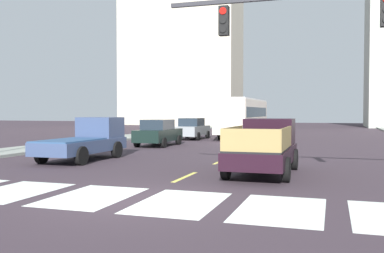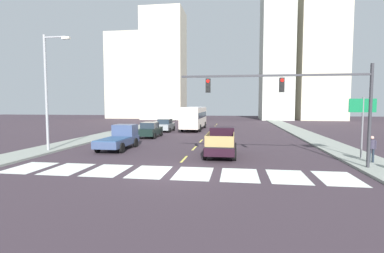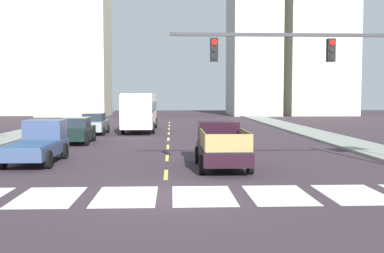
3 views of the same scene
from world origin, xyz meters
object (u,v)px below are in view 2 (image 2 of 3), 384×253
at_px(pickup_dark, 120,138).
at_px(streetlight_left, 48,88).
at_px(traffic_signal_gantry, 304,95).
at_px(pickup_stakebed, 221,142).
at_px(direction_sign_green, 362,115).
at_px(city_bus, 194,116).
at_px(pedestrian_waiting, 372,147).
at_px(sedan_mid, 150,130).
at_px(sedan_far, 165,125).

relative_size(pickup_dark, streetlight_left, 0.58).
bearing_deg(traffic_signal_gantry, pickup_dark, 157.77).
bearing_deg(pickup_stakebed, streetlight_left, -175.71).
bearing_deg(direction_sign_green, city_bus, 123.58).
bearing_deg(pedestrian_waiting, pickup_stakebed, 5.16).
bearing_deg(pickup_dark, city_bus, 78.90).
height_order(pickup_dark, sedan_mid, pickup_dark).
bearing_deg(traffic_signal_gantry, sedan_mid, 133.69).
bearing_deg(traffic_signal_gantry, city_bus, 111.97).
bearing_deg(pedestrian_waiting, city_bus, -40.33).
relative_size(traffic_signal_gantry, direction_sign_green, 2.58).
bearing_deg(streetlight_left, sedan_mid, 66.10).
distance_m(sedan_mid, pedestrian_waiting, 21.69).
bearing_deg(city_bus, pickup_stakebed, -78.55).
bearing_deg(pickup_stakebed, sedan_far, 117.62).
bearing_deg(streetlight_left, traffic_signal_gantry, -9.62).
relative_size(sedan_far, streetlight_left, 0.49).
height_order(pickup_stakebed, traffic_signal_gantry, traffic_signal_gantry).
bearing_deg(pickup_dark, sedan_mid, 89.11).
bearing_deg(sedan_far, traffic_signal_gantry, -55.38).
relative_size(sedan_mid, traffic_signal_gantry, 0.41).
xyz_separation_m(traffic_signal_gantry, streetlight_left, (-18.21, 3.09, 0.70)).
relative_size(pickup_stakebed, sedan_mid, 1.18).
relative_size(pickup_stakebed, pedestrian_waiting, 3.17).
bearing_deg(sedan_far, sedan_mid, -87.54).
relative_size(sedan_far, sedan_mid, 1.00).
distance_m(pickup_dark, direction_sign_green, 18.12).
xyz_separation_m(sedan_mid, pedestrian_waiting, (17.79, -12.41, 0.26)).
distance_m(pickup_stakebed, pickup_dark, 8.75).
bearing_deg(city_bus, direction_sign_green, -58.38).
bearing_deg(streetlight_left, pickup_dark, 26.92).
height_order(pickup_stakebed, sedan_far, pickup_stakebed).
xyz_separation_m(city_bus, direction_sign_green, (14.22, -21.42, 1.08)).
distance_m(pickup_stakebed, traffic_signal_gantry, 6.96).
bearing_deg(pickup_dark, sedan_far, 89.41).
xyz_separation_m(sedan_mid, traffic_signal_gantry, (13.37, -14.00, 3.41)).
distance_m(pickup_stakebed, city_bus, 21.37).
height_order(pickup_dark, streetlight_left, streetlight_left).
relative_size(city_bus, streetlight_left, 1.20).
relative_size(direction_sign_green, streetlight_left, 0.47).
height_order(pickup_dark, traffic_signal_gantry, traffic_signal_gantry).
relative_size(sedan_mid, direction_sign_green, 1.05).
bearing_deg(traffic_signal_gantry, pedestrian_waiting, 19.74).
relative_size(pickup_stakebed, traffic_signal_gantry, 0.48).
distance_m(city_bus, sedan_mid, 11.05).
relative_size(pickup_stakebed, pickup_dark, 1.00).
xyz_separation_m(sedan_far, traffic_signal_gantry, (13.38, -21.20, 3.41)).
height_order(direction_sign_green, pedestrian_waiting, direction_sign_green).
relative_size(sedan_far, traffic_signal_gantry, 0.41).
bearing_deg(sedan_mid, direction_sign_green, -33.18).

